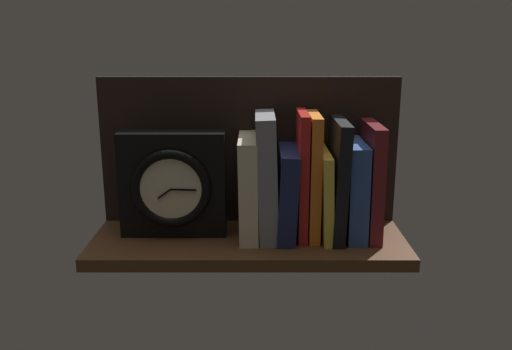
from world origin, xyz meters
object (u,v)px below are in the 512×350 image
book_orange_pandolfini (316,176)px  book_yellow_seinlanguage (327,194)px  book_black_skeptic (340,179)px  framed_clock (175,184)px  book_cream_twain (249,187)px  book_red_requiem (304,175)px  book_gray_chess (269,176)px  book_navy_bierce (289,193)px  book_maroon_dawkins (374,180)px  book_blue_modern (356,189)px

book_orange_pandolfini → book_yellow_seinlanguage: 4.49cm
book_black_skeptic → framed_clock: book_black_skeptic is taller
book_yellow_seinlanguage → book_black_skeptic: (2.54, 0.00, 3.18)cm
book_black_skeptic → book_yellow_seinlanguage: bearing=180.0°
book_orange_pandolfini → framed_clock: book_orange_pandolfini is taller
book_cream_twain → framed_clock: framed_clock is taller
book_yellow_seinlanguage → framed_clock: size_ratio=0.82×
book_red_requiem → book_orange_pandolfini: 2.35cm
book_gray_chess → book_black_skeptic: (14.49, 0.00, -0.59)cm
book_navy_bierce → book_black_skeptic: 10.82cm
book_cream_twain → book_maroon_dawkins: size_ratio=0.88×
book_orange_pandolfini → book_blue_modern: size_ratio=1.29×
book_red_requiem → book_maroon_dawkins: bearing=0.0°
book_navy_bierce → book_yellow_seinlanguage: book_navy_bierce is taller
book_black_skeptic → book_maroon_dawkins: book_black_skeptic is taller
book_yellow_seinlanguage → book_maroon_dawkins: book_maroon_dawkins is taller
book_red_requiem → book_yellow_seinlanguage: 6.20cm
book_blue_modern → book_maroon_dawkins: (3.55, 0.00, 1.90)cm
book_cream_twain → book_black_skeptic: size_ratio=0.86×
book_gray_chess → book_orange_pandolfini: bearing=0.0°
book_navy_bierce → framed_clock: framed_clock is taller
book_navy_bierce → book_maroon_dawkins: (17.43, 0.00, 2.68)cm
book_black_skeptic → book_blue_modern: 4.16cm
book_yellow_seinlanguage → book_black_skeptic: 4.07cm
book_maroon_dawkins → framed_clock: bearing=180.0°
book_cream_twain → book_yellow_seinlanguage: size_ratio=1.16×
book_black_skeptic → framed_clock: (-33.94, 0.03, -1.27)cm
book_orange_pandolfini → book_maroon_dawkins: bearing=0.0°
book_cream_twain → book_maroon_dawkins: book_maroon_dawkins is taller
book_yellow_seinlanguage → framed_clock: (-31.39, 0.03, 1.91)cm
book_navy_bierce → book_cream_twain: bearing=180.0°
book_navy_bierce → book_red_requiem: bearing=0.0°
book_navy_bierce → book_maroon_dawkins: 17.64cm
book_blue_modern → book_cream_twain: bearing=180.0°
book_black_skeptic → framed_clock: 33.96cm
book_gray_chess → book_orange_pandolfini: (9.54, 0.00, 0.02)cm
book_navy_bierce → book_black_skeptic: bearing=0.0°
book_yellow_seinlanguage → book_blue_modern: (6.04, 0.00, 0.93)cm
book_red_requiem → book_black_skeptic: (7.29, 0.00, -0.80)cm
book_orange_pandolfini → framed_clock: size_ratio=1.17×
book_navy_bierce → book_red_requiem: size_ratio=0.70×
book_orange_pandolfini → framed_clock: (-28.99, 0.03, -1.88)cm
book_gray_chess → framed_clock: (-19.45, 0.03, -1.86)cm
book_gray_chess → book_orange_pandolfini: same height
book_cream_twain → book_yellow_seinlanguage: bearing=0.0°
book_orange_pandolfini → book_black_skeptic: size_ratio=1.05×
book_yellow_seinlanguage → book_cream_twain: bearing=180.0°
book_cream_twain → book_gray_chess: (4.14, 0.00, 2.33)cm
book_cream_twain → book_black_skeptic: book_black_skeptic is taller
framed_clock → book_cream_twain: bearing=-0.1°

